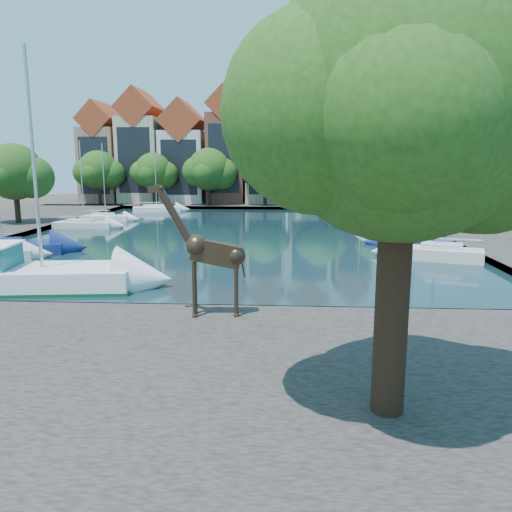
{
  "coord_description": "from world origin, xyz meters",
  "views": [
    {
      "loc": [
        4.96,
        -20.58,
        6.54
      ],
      "look_at": [
        3.65,
        1.18,
        2.42
      ],
      "focal_mm": 35.0,
      "sensor_mm": 36.0,
      "label": 1
    }
  ],
  "objects_px": {
    "plane_tree": "(408,110)",
    "sailboat_right_a": "(436,250)",
    "giraffe_statue": "(209,252)",
    "motorsailer": "(6,272)"
  },
  "relations": [
    {
      "from": "giraffe_statue",
      "to": "sailboat_right_a",
      "type": "bearing_deg",
      "value": 47.95
    },
    {
      "from": "plane_tree",
      "to": "motorsailer",
      "type": "xyz_separation_m",
      "value": [
        -16.91,
        12.53,
        -6.68
      ]
    },
    {
      "from": "giraffe_statue",
      "to": "motorsailer",
      "type": "xyz_separation_m",
      "value": [
        -11.26,
        5.05,
        -2.06
      ]
    },
    {
      "from": "plane_tree",
      "to": "giraffe_statue",
      "type": "xyz_separation_m",
      "value": [
        -5.65,
        7.47,
        -4.62
      ]
    },
    {
      "from": "plane_tree",
      "to": "giraffe_statue",
      "type": "relative_size",
      "value": 2.04
    },
    {
      "from": "giraffe_statue",
      "to": "plane_tree",
      "type": "bearing_deg",
      "value": -52.91
    },
    {
      "from": "plane_tree",
      "to": "sailboat_right_a",
      "type": "distance_m",
      "value": 24.16
    },
    {
      "from": "giraffe_statue",
      "to": "motorsailer",
      "type": "bearing_deg",
      "value": 155.83
    },
    {
      "from": "plane_tree",
      "to": "sailboat_right_a",
      "type": "xyz_separation_m",
      "value": [
        7.38,
        21.92,
        -6.96
      ]
    },
    {
      "from": "plane_tree",
      "to": "sailboat_right_a",
      "type": "relative_size",
      "value": 0.97
    }
  ]
}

